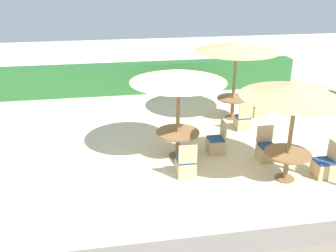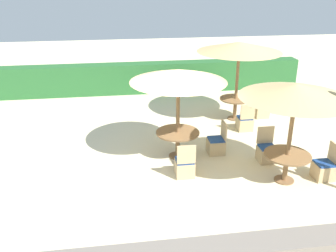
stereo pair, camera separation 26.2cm
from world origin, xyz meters
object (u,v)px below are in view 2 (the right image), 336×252
object	(u,v)px
parasol_front_right	(296,91)
patio_chair_front_right_north	(267,152)
parasol_back_right	(239,47)
round_table_center	(178,136)
round_table_front_right	(287,160)
patio_chair_center_east	(216,144)
parasol_center	(178,76)
patio_chair_back_right_east	(262,110)
round_table_back_right	(235,103)
patio_chair_center_south	(185,166)
patio_chair_back_right_south	(245,122)
patio_chair_front_right_east	(324,169)

from	to	relation	value
parasol_front_right	patio_chair_front_right_north	size ratio (longest dim) A/B	2.76
parasol_back_right	round_table_center	size ratio (longest dim) A/B	2.33
round_table_front_right	patio_chair_center_east	bearing A→B (deg)	126.35
patio_chair_front_right_north	parasol_center	distance (m)	3.16
parasol_front_right	round_table_front_right	xyz separation A→B (m)	(0.00, 0.00, -1.72)
round_table_front_right	patio_chair_center_east	xyz separation A→B (m)	(-1.26, 1.72, -0.32)
patio_chair_back_right_east	patio_chair_front_right_north	bearing A→B (deg)	160.84
round_table_back_right	patio_chair_center_south	bearing A→B (deg)	-124.07
round_table_center	patio_chair_center_east	xyz separation A→B (m)	(1.12, 0.05, -0.34)
round_table_center	patio_chair_center_south	bearing A→B (deg)	-90.13
patio_chair_back_right_east	patio_chair_center_south	distance (m)	5.02
patio_chair_back_right_east	patio_chair_center_south	size ratio (longest dim) A/B	1.00
patio_chair_back_right_east	patio_chair_center_south	xyz separation A→B (m)	(-3.44, -3.66, 0.00)
round_table_back_right	patio_chair_back_right_east	xyz separation A→B (m)	(1.00, 0.04, -0.33)
parasol_front_right	round_table_back_right	bearing A→B (deg)	89.20
round_table_back_right	patio_chair_center_east	xyz separation A→B (m)	(-1.32, -2.48, -0.33)
round_table_back_right	round_table_center	distance (m)	3.52
round_table_front_right	parasol_center	bearing A→B (deg)	145.04
patio_chair_back_right_south	patio_chair_back_right_east	distance (m)	1.44
patio_chair_back_right_east	patio_chair_front_right_north	size ratio (longest dim) A/B	1.00
patio_chair_back_right_south	patio_chair_front_right_north	world-z (taller)	same
round_table_back_right	patio_chair_center_south	xyz separation A→B (m)	(-2.45, -3.62, -0.33)
patio_chair_back_right_east	round_table_center	size ratio (longest dim) A/B	0.78
patio_chair_back_right_east	parasol_front_right	world-z (taller)	parasol_front_right
round_table_back_right	patio_chair_front_right_east	bearing A→B (deg)	-77.42
patio_chair_front_right_east	patio_chair_front_right_north	xyz separation A→B (m)	(-1.06, 1.08, 0.00)
patio_chair_back_right_east	patio_chair_center_east	size ratio (longest dim) A/B	1.00
round_table_front_right	parasol_front_right	bearing A→B (deg)	0.00
parasol_back_right	patio_chair_center_south	xyz separation A→B (m)	(-2.45, -3.62, -2.23)
round_table_center	patio_chair_center_south	world-z (taller)	patio_chair_center_south
parasol_front_right	round_table_front_right	size ratio (longest dim) A/B	2.30
patio_chair_front_right_north	patio_chair_center_east	bearing A→B (deg)	-28.89
round_table_back_right	patio_chair_center_east	size ratio (longest dim) A/B	1.17
parasol_front_right	patio_chair_front_right_east	size ratio (longest dim) A/B	2.76
patio_chair_center_south	patio_chair_center_east	size ratio (longest dim) A/B	1.00
parasol_front_right	patio_chair_center_east	xyz separation A→B (m)	(-1.26, 1.72, -2.03)
patio_chair_front_right_east	round_table_center	bearing A→B (deg)	63.33
round_table_front_right	round_table_back_right	bearing A→B (deg)	89.20
patio_chair_center_south	patio_chair_front_right_north	bearing A→B (deg)	11.25
parasol_center	round_table_center	world-z (taller)	parasol_center
patio_chair_front_right_north	patio_chair_center_south	world-z (taller)	same
parasol_back_right	round_table_center	world-z (taller)	parasol_back_right
parasol_back_right	round_table_center	xyz separation A→B (m)	(-2.44, -2.53, -1.89)
round_table_back_right	patio_chair_center_south	distance (m)	4.38
patio_chair_front_right_north	patio_chair_center_south	xyz separation A→B (m)	(-2.33, -0.46, 0.00)
patio_chair_back_right_south	patio_chair_center_south	distance (m)	3.58
parasol_center	patio_chair_back_right_south	bearing A→B (deg)	31.85
parasol_back_right	patio_chair_back_right_south	distance (m)	2.45
patio_chair_front_right_east	patio_chair_front_right_north	bearing A→B (deg)	44.28
patio_chair_front_right_east	parasol_center	xyz separation A→B (m)	(-3.39, 1.70, 2.03)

